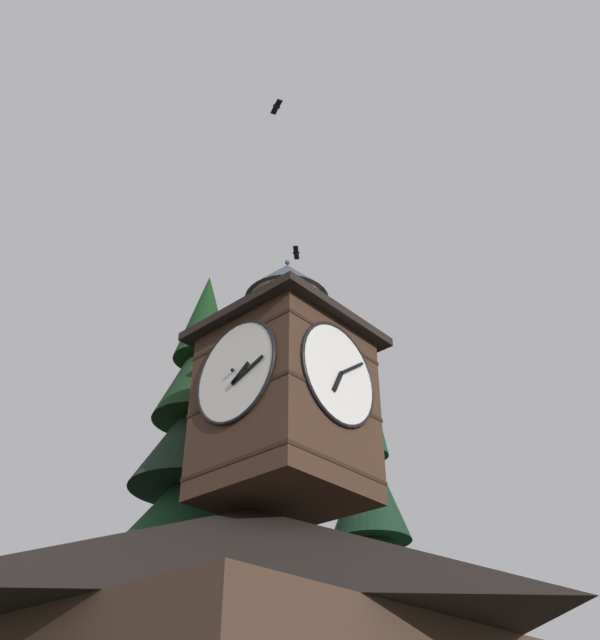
# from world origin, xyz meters

# --- Properties ---
(clock_tower) EXTENTS (4.42, 4.42, 7.82)m
(clock_tower) POSITION_xyz_m (0.80, -1.44, 10.22)
(clock_tower) COLOR #422B1E
(clock_tower) RESTS_ON building_main
(pine_tree_behind) EXTENTS (6.55, 6.55, 16.82)m
(pine_tree_behind) POSITION_xyz_m (0.17, -6.06, 6.48)
(pine_tree_behind) COLOR #473323
(pine_tree_behind) RESTS_ON ground_plane
(pine_tree_aside) EXTENTS (5.13, 5.13, 15.96)m
(pine_tree_aside) POSITION_xyz_m (-6.19, -3.93, 6.24)
(pine_tree_aside) COLOR #473323
(pine_tree_aside) RESTS_ON ground_plane
(moon) EXTENTS (1.62, 1.62, 1.62)m
(moon) POSITION_xyz_m (-14.04, -35.99, 14.50)
(moon) COLOR silver
(flying_bird_high) EXTENTS (0.40, 0.63, 0.14)m
(flying_bird_high) POSITION_xyz_m (2.91, 0.01, 18.98)
(flying_bird_high) COLOR black
(flying_bird_low) EXTENTS (0.69, 0.59, 0.14)m
(flying_bird_low) POSITION_xyz_m (-0.87, -2.60, 16.72)
(flying_bird_low) COLOR black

